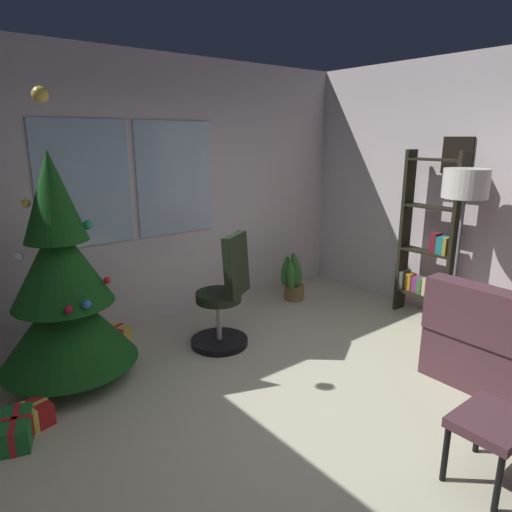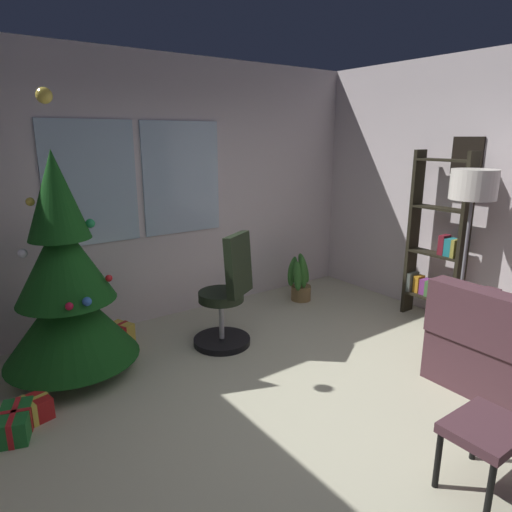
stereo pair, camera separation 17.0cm
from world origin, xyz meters
name	(u,v)px [view 2 (the right image)]	position (x,y,z in m)	size (l,w,h in m)	color
ground_plane	(344,433)	(0.00, 0.00, -0.05)	(4.89, 5.27, 0.10)	beige
wall_back_with_windows	(169,191)	(-0.02, 2.68, 1.42)	(4.89, 0.12, 2.82)	silver
footstool	(486,434)	(0.22, -0.85, 0.36)	(0.46, 0.36, 0.42)	#4C2E35
holiday_tree	(66,288)	(-1.34, 1.88, 0.79)	(1.10, 1.10, 2.34)	#4C331E
gift_box_red	(29,411)	(-1.79, 1.37, 0.08)	(0.32, 0.26, 0.17)	red
gift_box_green	(15,423)	(-1.89, 1.27, 0.09)	(0.30, 0.40, 0.18)	#1E722D
gift_box_gold	(117,338)	(-0.89, 2.12, 0.12)	(0.33, 0.31, 0.25)	gold
office_chair	(227,302)	(0.02, 1.58, 0.45)	(0.58, 0.59, 1.13)	black
bookshelf	(437,251)	(2.23, 0.81, 0.79)	(0.18, 0.64, 1.85)	black
floor_lamp	(473,194)	(1.98, 0.35, 1.47)	(0.42, 0.42, 1.70)	slate
potted_plant	(299,280)	(1.43, 2.13, 0.26)	(0.45, 0.44, 0.60)	olive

